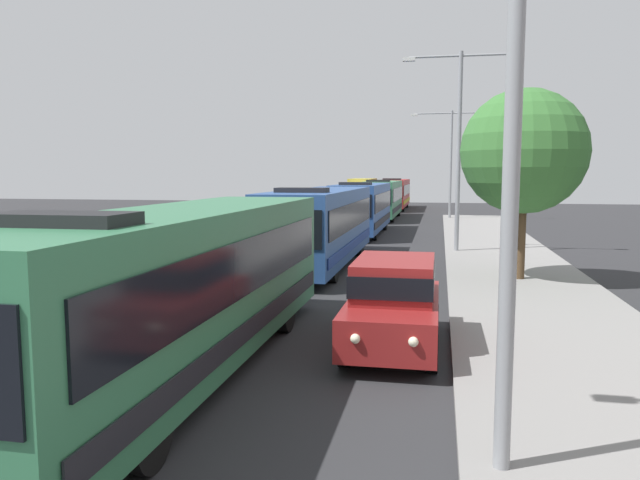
{
  "coord_description": "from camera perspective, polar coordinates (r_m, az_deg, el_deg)",
  "views": [
    {
      "loc": [
        3.3,
        2.26,
        3.69
      ],
      "look_at": [
        0.07,
        18.51,
        1.86
      ],
      "focal_mm": 33.88,
      "sensor_mm": 36.0,
      "label": 1
    }
  ],
  "objects": [
    {
      "name": "bus_lead",
      "position": [
        11.35,
        -12.89,
        -4.01
      ],
      "size": [
        2.58,
        11.68,
        3.21
      ],
      "color": "#33724C",
      "rests_on": "ground_plane"
    },
    {
      "name": "bus_second_in_line",
      "position": [
        24.02,
        0.15,
        1.53
      ],
      "size": [
        2.58,
        11.66,
        3.21
      ],
      "color": "#284C8C",
      "rests_on": "ground_plane"
    },
    {
      "name": "bus_middle",
      "position": [
        36.76,
        4.03,
        3.17
      ],
      "size": [
        2.58,
        10.55,
        3.21
      ],
      "color": "#284C8C",
      "rests_on": "ground_plane"
    },
    {
      "name": "bus_fourth_in_line",
      "position": [
        49.53,
        5.9,
        3.96
      ],
      "size": [
        2.58,
        11.43,
        3.21
      ],
      "color": "#33724C",
      "rests_on": "ground_plane"
    },
    {
      "name": "bus_rear",
      "position": [
        62.99,
        7.06,
        4.45
      ],
      "size": [
        2.58,
        12.27,
        3.21
      ],
      "color": "maroon",
      "rests_on": "ground_plane"
    },
    {
      "name": "white_suv",
      "position": [
        12.87,
        7.01,
        -5.67
      ],
      "size": [
        1.86,
        4.52,
        1.9
      ],
      "color": "maroon",
      "rests_on": "ground_plane"
    },
    {
      "name": "box_truck_oncoming",
      "position": [
        62.42,
        3.96,
        4.48
      ],
      "size": [
        2.35,
        7.9,
        3.15
      ],
      "color": "white",
      "rests_on": "ground_plane"
    },
    {
      "name": "streetlamp_near",
      "position": [
        7.42,
        17.95,
        15.96
      ],
      "size": [
        6.2,
        0.28,
        7.79
      ],
      "color": "gray",
      "rests_on": "sidewalk"
    },
    {
      "name": "streetlamp_mid",
      "position": [
        28.44,
        13.01,
        9.86
      ],
      "size": [
        5.17,
        0.28,
        8.97
      ],
      "color": "gray",
      "rests_on": "sidewalk"
    },
    {
      "name": "streetlamp_far",
      "position": [
        49.51,
        12.27,
        8.1
      ],
      "size": [
        6.46,
        0.28,
        8.47
      ],
      "color": "gray",
      "rests_on": "sidewalk"
    },
    {
      "name": "roadside_tree",
      "position": [
        21.27,
        18.7,
        7.91
      ],
      "size": [
        4.14,
        4.14,
        6.34
      ],
      "color": "#4C3823",
      "rests_on": "sidewalk"
    }
  ]
}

